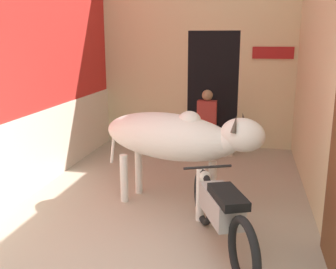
{
  "coord_description": "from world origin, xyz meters",
  "views": [
    {
      "loc": [
        1.13,
        -2.74,
        2.25
      ],
      "look_at": [
        0.03,
        2.47,
        0.95
      ],
      "focal_mm": 42.0,
      "sensor_mm": 36.0,
      "label": 1
    }
  ],
  "objects_px": {
    "cow": "(175,138)",
    "plastic_stool": "(229,143)",
    "motorcycle_near": "(221,212)",
    "shopkeeper_seated": "(206,121)"
  },
  "relations": [
    {
      "from": "cow",
      "to": "plastic_stool",
      "type": "distance_m",
      "value": 2.81
    },
    {
      "from": "cow",
      "to": "motorcycle_near",
      "type": "bearing_deg",
      "value": -55.45
    },
    {
      "from": "cow",
      "to": "shopkeeper_seated",
      "type": "xyz_separation_m",
      "value": [
        0.13,
        2.57,
        -0.3
      ]
    },
    {
      "from": "cow",
      "to": "motorcycle_near",
      "type": "xyz_separation_m",
      "value": [
        0.7,
        -1.02,
        -0.53
      ]
    },
    {
      "from": "motorcycle_near",
      "to": "plastic_stool",
      "type": "height_order",
      "value": "motorcycle_near"
    },
    {
      "from": "shopkeeper_seated",
      "to": "plastic_stool",
      "type": "xyz_separation_m",
      "value": [
        0.44,
        0.08,
        -0.44
      ]
    },
    {
      "from": "shopkeeper_seated",
      "to": "cow",
      "type": "bearing_deg",
      "value": -92.97
    },
    {
      "from": "motorcycle_near",
      "to": "shopkeeper_seated",
      "type": "bearing_deg",
      "value": 98.96
    },
    {
      "from": "cow",
      "to": "motorcycle_near",
      "type": "height_order",
      "value": "cow"
    },
    {
      "from": "cow",
      "to": "plastic_stool",
      "type": "bearing_deg",
      "value": 77.84
    }
  ]
}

